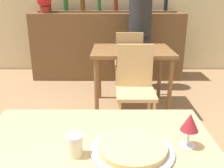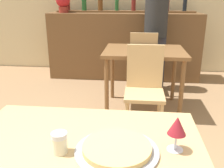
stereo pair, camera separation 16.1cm
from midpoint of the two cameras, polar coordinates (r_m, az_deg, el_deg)
name	(u,v)px [view 1 (the left image)]	position (r m, az deg, el deg)	size (l,w,h in m)	color
dining_table_near	(94,161)	(1.21, -8.01, -17.16)	(1.11, 0.75, 0.75)	tan
dining_table_far	(131,57)	(3.11, 2.89, 6.21)	(0.97, 0.78, 0.78)	brown
bar_counter	(107,46)	(4.49, -2.22, 8.72)	(2.60, 0.56, 1.13)	brown
bar_back_shelf	(104,8)	(4.56, -2.81, 16.92)	(2.39, 0.24, 0.35)	brown
chair_far_side_front	(135,83)	(2.62, 3.44, 0.17)	(0.40, 0.40, 0.92)	tan
chair_far_side_back	(128,59)	(3.69, 2.41, 5.79)	(0.40, 0.40, 0.92)	tan
pizza_tray	(132,148)	(1.10, 0.23, -14.63)	(0.36, 0.36, 0.04)	#A3A3A8
cheese_shaker	(74,145)	(1.09, -12.93, -13.61)	(0.07, 0.07, 0.09)	beige
person_standing	(139,29)	(3.87, 4.98, 12.49)	(0.34, 0.34, 1.72)	#2D2D38
wine_glass	(189,123)	(1.12, 13.32, -8.77)	(0.08, 0.08, 0.16)	silver
potted_plant	(43,2)	(4.53, -16.45, 17.61)	(0.24, 0.24, 0.33)	maroon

